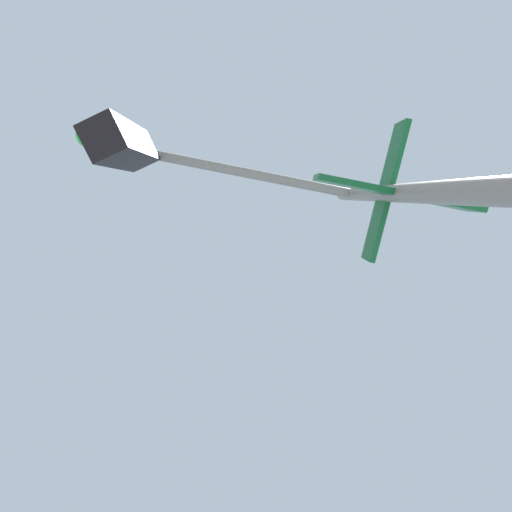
{
  "coord_description": "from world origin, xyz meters",
  "views": [
    {
      "loc": [
        -5.96,
        -6.82,
        1.4
      ],
      "look_at": [
        -5.79,
        -7.22,
        3.82
      ],
      "focal_mm": 23.54,
      "sensor_mm": 36.0,
      "label": 1
    }
  ],
  "objects": [
    {
      "name": "traffic_signal_near",
      "position": [
        -6.02,
        -6.63,
        3.55
      ],
      "size": [
        2.34,
        1.76,
        5.05
      ],
      "color": "slate",
      "rests_on": "ground_plane"
    }
  ]
}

